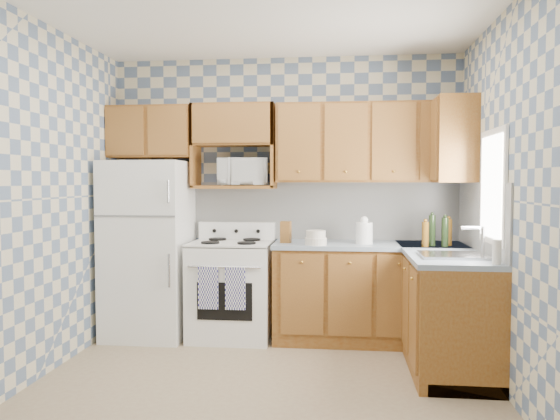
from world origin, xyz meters
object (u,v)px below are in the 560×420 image
(stove_body, at_px, (232,291))
(microwave, at_px, (243,172))
(electric_kettle, at_px, (364,233))
(refrigerator, at_px, (148,249))

(stove_body, xyz_separation_m, microwave, (0.08, 0.18, 1.13))
(microwave, xyz_separation_m, electric_kettle, (1.16, -0.23, -0.56))
(refrigerator, distance_m, electric_kettle, 2.05)
(refrigerator, height_order, stove_body, refrigerator)
(microwave, height_order, electric_kettle, microwave)
(refrigerator, relative_size, stove_body, 1.87)
(microwave, bearing_deg, refrigerator, -174.94)
(stove_body, bearing_deg, refrigerator, -178.22)
(refrigerator, relative_size, electric_kettle, 8.56)
(stove_body, distance_m, microwave, 1.15)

